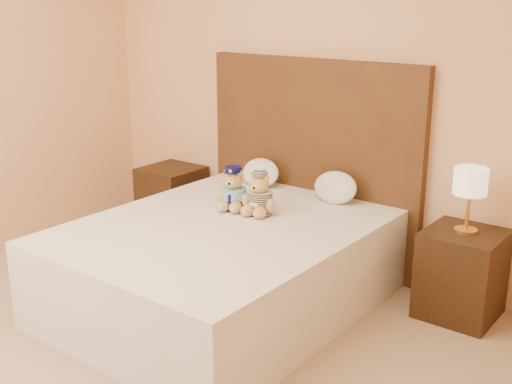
% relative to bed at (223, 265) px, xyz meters
% --- Properties ---
extents(room_walls, '(4.04, 4.52, 2.72)m').
position_rel_bed_xyz_m(room_walls, '(0.00, -0.74, 1.53)').
color(room_walls, '#E4AB7C').
rests_on(room_walls, ground).
extents(bed, '(1.60, 2.00, 0.55)m').
position_rel_bed_xyz_m(bed, '(0.00, 0.00, 0.00)').
color(bed, white).
rests_on(bed, ground).
extents(headboard, '(1.75, 0.08, 1.50)m').
position_rel_bed_xyz_m(headboard, '(0.00, 1.01, 0.47)').
color(headboard, '#4E3017').
rests_on(headboard, ground).
extents(nightstand_left, '(0.45, 0.45, 0.55)m').
position_rel_bed_xyz_m(nightstand_left, '(-1.25, 0.80, -0.00)').
color(nightstand_left, '#341F10').
rests_on(nightstand_left, ground).
extents(nightstand_right, '(0.45, 0.45, 0.55)m').
position_rel_bed_xyz_m(nightstand_right, '(1.25, 0.80, -0.00)').
color(nightstand_right, '#341F10').
rests_on(nightstand_right, ground).
extents(lamp, '(0.20, 0.20, 0.40)m').
position_rel_bed_xyz_m(lamp, '(1.25, 0.80, 0.57)').
color(lamp, gold).
rests_on(lamp, nightstand_right).
extents(teddy_police, '(0.31, 0.30, 0.29)m').
position_rel_bed_xyz_m(teddy_police, '(-0.14, 0.28, 0.42)').
color(teddy_police, tan).
rests_on(teddy_police, bed).
extents(teddy_prisoner, '(0.28, 0.27, 0.28)m').
position_rel_bed_xyz_m(teddy_prisoner, '(0.06, 0.31, 0.41)').
color(teddy_prisoner, tan).
rests_on(teddy_prisoner, bed).
extents(pillow_left, '(0.32, 0.21, 0.22)m').
position_rel_bed_xyz_m(pillow_left, '(-0.33, 0.83, 0.39)').
color(pillow_left, white).
rests_on(pillow_left, bed).
extents(pillow_right, '(0.33, 0.21, 0.23)m').
position_rel_bed_xyz_m(pillow_right, '(0.32, 0.83, 0.39)').
color(pillow_right, white).
rests_on(pillow_right, bed).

